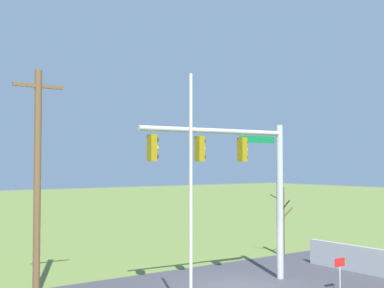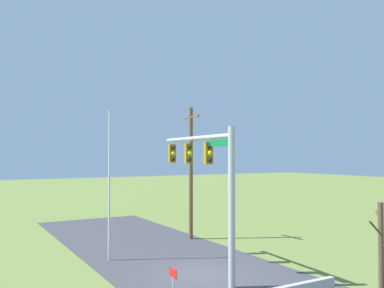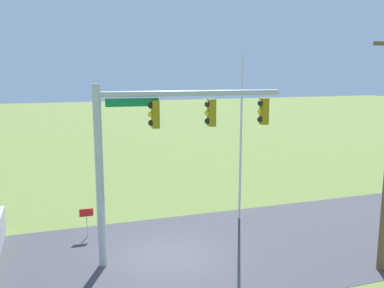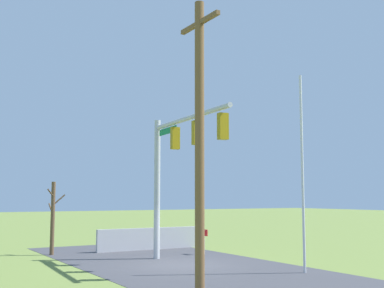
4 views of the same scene
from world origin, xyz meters
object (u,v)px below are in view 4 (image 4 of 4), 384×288
object	(u,v)px
flagpole	(302,172)
utility_pole	(200,142)
signal_mast	(175,156)
bare_tree	(53,217)
open_sign	(204,236)

from	to	relation	value
flagpole	utility_pole	bearing A→B (deg)	112.37
signal_mast	utility_pole	distance (m)	7.82
signal_mast	bare_tree	size ratio (longest dim) A/B	1.87
bare_tree	open_sign	distance (m)	7.49
signal_mast	open_sign	bearing A→B (deg)	-51.72
utility_pole	bare_tree	distance (m)	13.30
flagpole	signal_mast	bearing A→B (deg)	32.65
utility_pole	open_sign	distance (m)	11.74
flagpole	bare_tree	world-z (taller)	flagpole
utility_pole	bare_tree	bearing A→B (deg)	1.67
utility_pole	open_sign	xyz separation A→B (m)	(9.44, -6.11, -3.38)
flagpole	open_sign	distance (m)	7.47
signal_mast	utility_pole	xyz separation A→B (m)	(-7.14, 3.19, -0.26)
signal_mast	utility_pole	size ratio (longest dim) A/B	0.81
utility_pole	open_sign	world-z (taller)	utility_pole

